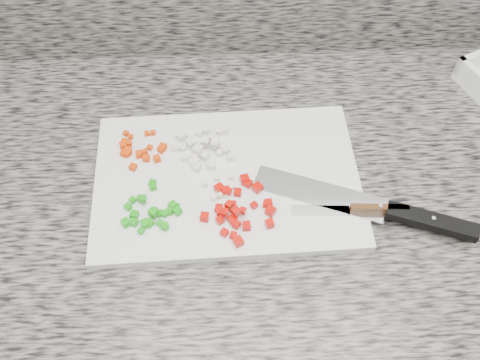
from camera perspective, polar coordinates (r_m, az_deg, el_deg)
The scene contains 10 objects.
cabinet at distance 1.30m, azimuth 4.39°, elevation -11.49°, with size 3.92×0.62×0.86m, color beige.
countertop at distance 0.90m, azimuth 6.18°, elevation 0.09°, with size 3.96×0.64×0.04m, color slate.
cutting_board at distance 0.86m, azimuth -1.38°, elevation 0.00°, with size 0.42×0.28×0.01m, color silver.
carrot_pile at distance 0.90m, azimuth -10.69°, elevation 3.16°, with size 0.08×0.08×0.01m.
onion_pile at distance 0.89m, azimuth -3.96°, elevation 3.52°, with size 0.10×0.09×0.02m.
green_pepper_pile at distance 0.83m, azimuth -9.47°, elevation -3.40°, with size 0.09×0.10×0.02m.
red_pepper_pile at distance 0.82m, azimuth -0.16°, elevation -2.97°, with size 0.12×0.13×0.02m.
garlic_pile at distance 0.84m, azimuth -2.23°, elevation -0.87°, with size 0.05×0.05×0.01m.
chef_knife at distance 0.85m, azimuth 15.92°, elevation -3.26°, with size 0.33×0.16×0.02m.
paring_knife at distance 0.84m, azimuth 13.13°, elevation -3.08°, with size 0.18×0.02×0.02m.
Camera 1 is at (-0.12, 0.93, 1.61)m, focal length 40.00 mm.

